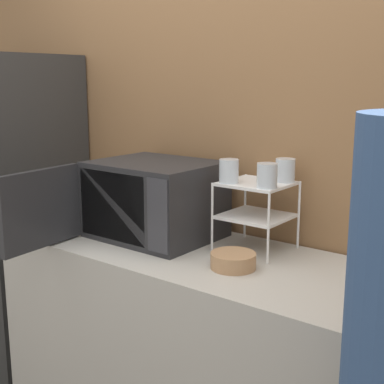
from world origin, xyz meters
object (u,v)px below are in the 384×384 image
(glass_back_right, at_px, (285,170))
(glass_front_right, at_px, (267,176))
(microwave, at_px, (150,200))
(refrigerator, at_px, (8,210))
(dish_rack, at_px, (256,201))
(bowl, at_px, (233,261))
(glass_front_left, at_px, (229,171))

(glass_back_right, xyz_separation_m, glass_front_right, (0.00, -0.15, 0.00))
(microwave, relative_size, refrigerator, 0.49)
(dish_rack, height_order, bowl, dish_rack)
(glass_back_right, bearing_deg, microwave, -159.33)
(microwave, bearing_deg, dish_rack, 15.49)
(microwave, bearing_deg, glass_front_right, 5.60)
(glass_back_right, xyz_separation_m, refrigerator, (-1.64, -0.22, -0.37))
(glass_front_left, xyz_separation_m, glass_front_right, (0.17, 0.00, 0.00))
(dish_rack, height_order, glass_back_right, glass_back_right)
(glass_front_left, relative_size, refrigerator, 0.06)
(microwave, height_order, glass_back_right, glass_back_right)
(glass_front_left, xyz_separation_m, glass_back_right, (0.17, 0.16, 0.00))
(dish_rack, height_order, glass_front_left, glass_front_left)
(glass_front_right, bearing_deg, bowl, -102.62)
(dish_rack, xyz_separation_m, bowl, (0.05, -0.24, -0.18))
(microwave, relative_size, glass_front_left, 8.89)
(glass_front_left, distance_m, bowl, 0.37)
(refrigerator, bearing_deg, glass_front_right, 2.37)
(bowl, relative_size, refrigerator, 0.10)
(glass_back_right, relative_size, bowl, 0.55)
(glass_front_right, height_order, refrigerator, refrigerator)
(glass_front_right, bearing_deg, glass_front_left, -179.34)
(dish_rack, bearing_deg, refrigerator, -174.76)
(glass_front_right, bearing_deg, microwave, -174.40)
(glass_back_right, bearing_deg, glass_front_right, -88.21)
(glass_back_right, bearing_deg, bowl, -95.83)
(dish_rack, bearing_deg, glass_back_right, 42.79)
(bowl, bearing_deg, dish_rack, 102.18)
(bowl, bearing_deg, microwave, 167.66)
(glass_front_left, height_order, refrigerator, refrigerator)
(microwave, distance_m, glass_front_left, 0.42)
(glass_back_right, height_order, bowl, glass_back_right)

